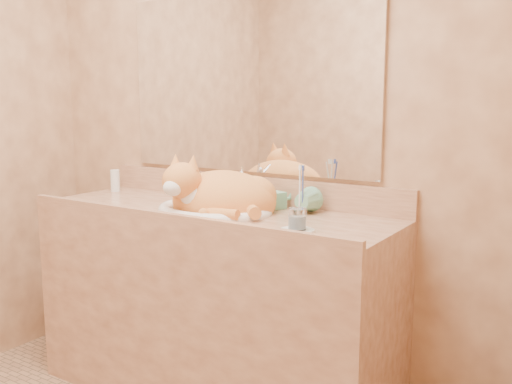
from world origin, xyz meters
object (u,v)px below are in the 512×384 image
Objects in this scene: vanity_counter at (213,305)px; water_glass at (297,219)px; cat at (218,193)px; sink_basin at (214,193)px; soap_dispenser at (262,192)px; toothbrush_cup at (301,203)px.

water_glass is at bearing -17.20° from vanity_counter.
sink_basin is at bearing 167.50° from cat.
vanity_counter is 9.79× the size of soap_dispenser.
toothbrush_cup is (0.19, 0.01, -0.03)m from soap_dispenser.
sink_basin is 6.62× the size of water_glass.
vanity_counter is at bearing 162.80° from water_glass.
toothbrush_cup is (0.37, 0.11, 0.47)m from vanity_counter.
soap_dispenser reaches higher than sink_basin.
water_glass is at bearing -22.39° from sink_basin.
cat is 0.19m from soap_dispenser.
cat is at bearing -21.70° from vanity_counter.
sink_basin is 1.10× the size of cat.
soap_dispenser is (0.19, 0.11, 0.51)m from vanity_counter.
toothbrush_cup is at bearing 21.95° from soap_dispenser.
sink_basin is at bearing -31.66° from vanity_counter.
soap_dispenser is (0.15, 0.13, 0.00)m from sink_basin.
vanity_counter is at bearing 142.04° from sink_basin.
toothbrush_cup is at bearing 16.65° from vanity_counter.
soap_dispenser is 2.16× the size of water_glass.
vanity_counter is 3.20× the size of sink_basin.
soap_dispenser reaches higher than water_glass.
cat reaches higher than water_glass.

